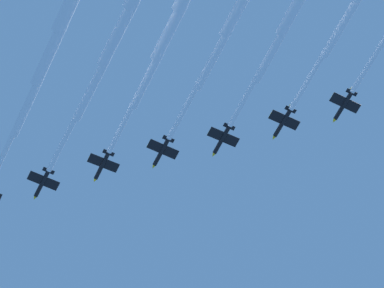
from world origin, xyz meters
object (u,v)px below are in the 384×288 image
(jet_port_inner, at_px, (119,30))
(jet_port_mid, at_px, (241,3))
(jet_lead, at_px, (49,52))
(jet_starboard_mid, at_px, (296,5))
(jet_starboard_inner, at_px, (169,31))

(jet_port_inner, height_order, jet_port_mid, jet_port_mid)
(jet_port_inner, relative_size, jet_port_mid, 1.05)
(jet_lead, height_order, jet_port_inner, jet_lead)
(jet_port_inner, distance_m, jet_starboard_mid, 44.10)
(jet_port_inner, bearing_deg, jet_starboard_inner, 42.94)
(jet_port_inner, xyz_separation_m, jet_port_mid, (27.42, 14.36, 1.95))
(jet_lead, distance_m, jet_starboard_mid, 62.57)
(jet_lead, relative_size, jet_port_mid, 0.99)
(jet_port_mid, bearing_deg, jet_starboard_inner, -162.13)
(jet_lead, xyz_separation_m, jet_starboard_mid, (55.04, 29.76, -0.84))
(jet_starboard_inner, relative_size, jet_starboard_mid, 1.02)
(jet_port_inner, distance_m, jet_port_mid, 31.02)
(jet_lead, distance_m, jet_starboard_inner, 30.56)
(jet_lead, height_order, jet_starboard_inner, jet_starboard_inner)
(jet_port_inner, relative_size, jet_starboard_mid, 1.17)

